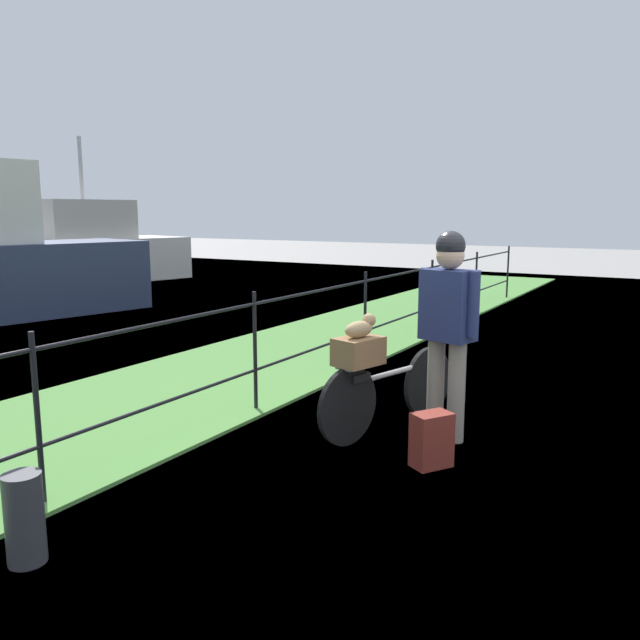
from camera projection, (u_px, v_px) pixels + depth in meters
name	position (u px, v px, depth m)	size (l,w,h in m)	color
ground_plane	(500.00, 458.00, 4.78)	(60.00, 60.00, 0.00)	#9E9993
grass_strip	(173.00, 393.00, 6.44)	(27.00, 2.40, 0.03)	#569342
iron_fence	(255.00, 342.00, 5.81)	(18.04, 0.04, 1.12)	black
bicycle_main	(389.00, 391.00, 5.35)	(1.64, 0.49, 0.63)	black
wooden_crate	(358.00, 351.00, 5.02)	(0.38, 0.26, 0.22)	olive
terrier_dog	(361.00, 327.00, 5.00)	(0.32, 0.21, 0.18)	tan
cyclist_person	(448.00, 317.00, 5.04)	(0.36, 0.52, 1.68)	gray
backpack_on_paving	(432.00, 440.00, 4.60)	(0.28, 0.18, 0.40)	maroon
mooring_bollard	(24.00, 519.00, 3.32)	(0.20, 0.20, 0.49)	#38383D
moored_boat_near	(86.00, 252.00, 16.71)	(5.49, 3.19, 3.73)	silver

